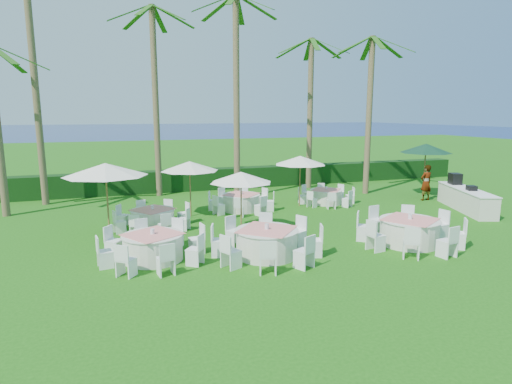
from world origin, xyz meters
TOP-DOWN VIEW (x-y plane):
  - ground at (0.00, 0.00)m, footprint 120.00×120.00m
  - hedge at (0.00, 12.00)m, footprint 34.00×1.00m
  - ocean at (0.00, 102.00)m, footprint 260.00×260.00m
  - banquet_table_a at (-4.36, 0.45)m, footprint 3.25×3.25m
  - banquet_table_b at (-0.96, -0.33)m, footprint 3.40×3.40m
  - banquet_table_c at (4.05, -0.75)m, footprint 3.51×3.51m
  - banquet_table_d at (-4.00, 4.20)m, footprint 2.96×2.96m
  - banquet_table_e at (0.15, 6.03)m, footprint 2.94×2.94m
  - banquet_table_f at (4.55, 6.12)m, footprint 2.74×2.74m
  - umbrella_a at (-5.62, 3.70)m, footprint 2.98×2.98m
  - umbrella_b at (-0.97, 2.37)m, footprint 2.30×2.30m
  - umbrella_c at (-2.26, 5.66)m, footprint 2.47×2.47m
  - umbrella_d at (3.07, 6.03)m, footprint 2.46×2.46m
  - umbrella_green at (10.34, 6.08)m, footprint 2.65×2.65m
  - buffet_table at (9.95, 2.78)m, footprint 2.32×4.37m
  - staff_person at (9.74, 5.19)m, footprint 0.70×0.49m
  - palm_a at (-8.55, 10.39)m, footprint 4.34×4.29m
  - palm_b at (-3.01, 10.93)m, footprint 4.40×4.14m
  - palm_c at (0.76, 8.78)m, footprint 4.40×4.10m
  - palm_d at (5.74, 10.59)m, footprint 4.35×4.29m
  - palm_e at (7.94, 7.86)m, footprint 4.37×4.24m

SIDE VIEW (x-z plane):
  - ground at x=0.00m, z-range 0.00..0.00m
  - ocean at x=0.00m, z-range 0.00..0.00m
  - banquet_table_f at x=4.55m, z-range -0.06..0.79m
  - banquet_table_d at x=-4.00m, z-range -0.06..0.85m
  - banquet_table_e at x=0.15m, z-range -0.06..0.86m
  - banquet_table_a at x=-4.36m, z-range -0.06..0.92m
  - banquet_table_b at x=-0.96m, z-range -0.06..0.97m
  - banquet_table_c at x=4.05m, z-range -0.06..0.98m
  - buffet_table at x=9.95m, z-range -0.23..1.30m
  - hedge at x=0.00m, z-range 0.00..1.20m
  - staff_person at x=9.74m, z-range 0.00..1.82m
  - umbrella_b at x=-0.97m, z-range 0.95..3.26m
  - umbrella_c at x=-2.26m, z-range 0.99..3.38m
  - umbrella_d at x=3.07m, z-range 1.00..3.42m
  - umbrella_a at x=-5.62m, z-range 1.09..3.75m
  - umbrella_green at x=10.34m, z-range 1.17..3.99m
  - palm_e at x=7.94m, z-range 0.45..8.85m
  - palm_d at x=5.74m, z-range 0.45..9.06m
  - palm_b at x=-3.01m, z-range 0.47..10.26m
  - palm_c at x=0.76m, z-range 0.47..10.52m
  - palm_a at x=-8.55m, z-range 0.49..12.54m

